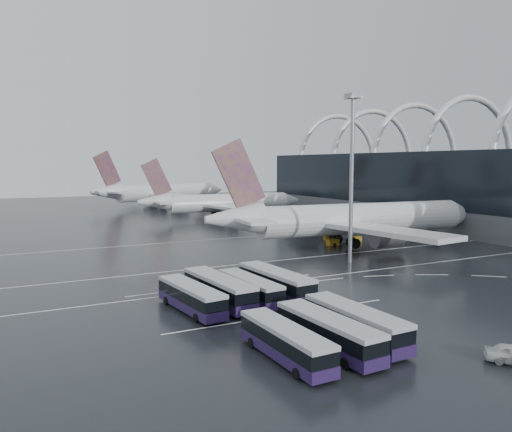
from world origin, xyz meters
name	(u,v)px	position (x,y,z in m)	size (l,w,h in m)	color
ground	(360,268)	(0.00, 0.00, 0.00)	(420.00, 420.00, 0.00)	black
terminal	(505,188)	(61.56, 19.84, 10.87)	(42.00, 160.00, 34.90)	#515356
lane_marking_near	(368,271)	(0.00, -2.00, 0.01)	(120.00, 0.25, 0.01)	white
lane_marking_mid	(319,256)	(0.00, 12.00, 0.01)	(120.00, 0.25, 0.01)	white
lane_marking_far	(251,237)	(0.00, 40.00, 0.01)	(120.00, 0.25, 0.01)	white
bus_bay_line_south	(282,315)	(-24.00, -16.00, 0.01)	(28.00, 0.25, 0.01)	white
bus_bay_line_north	(225,285)	(-24.00, 0.00, 0.01)	(28.00, 0.25, 0.01)	white
airliner_main	(349,220)	(12.24, 18.88, 5.43)	(64.05, 55.93, 21.68)	silver
airliner_gate_b	(221,203)	(9.59, 79.94, 4.67)	(53.66, 48.28, 18.65)	silver
airliner_gate_c	(161,193)	(5.03, 130.05, 5.45)	(60.01, 54.62, 21.81)	silver
bus_row_near_a	(191,297)	(-32.56, -9.77, 1.71)	(4.15, 12.84, 3.11)	#291543
bus_row_near_b	(219,289)	(-28.56, -8.56, 1.86)	(4.17, 13.94, 3.38)	#291543
bus_row_near_c	(250,288)	(-24.66, -9.08, 1.65)	(3.41, 12.32, 3.00)	#291543
bus_row_near_d	(276,282)	(-20.71, -8.64, 1.86)	(4.00, 13.93, 3.39)	#291543
bus_row_far_a	(285,341)	(-30.17, -27.10, 1.63)	(3.05, 12.08, 2.96)	#291543
bus_row_far_b	(328,332)	(-25.59, -26.97, 1.73)	(3.52, 12.89, 3.14)	#291543
bus_row_far_c	(355,322)	(-21.73, -26.03, 1.75)	(3.32, 13.01, 3.19)	#291543
floodlight_mast	(352,158)	(1.65, 4.89, 18.01)	(2.20, 2.20, 28.64)	gray
gse_cart_belly_a	(357,239)	(17.65, 23.04, 0.53)	(1.94, 1.15, 1.06)	orange
gse_cart_belly_b	(354,230)	(26.17, 34.96, 0.60)	(2.21, 1.30, 1.20)	slate
gse_cart_belly_c	(333,242)	(9.64, 20.98, 0.66)	(2.43, 1.44, 1.33)	orange
gse_cart_belly_d	(412,233)	(34.61, 23.72, 0.69)	(2.53, 1.49, 1.38)	slate
gse_cart_belly_e	(328,238)	(13.21, 27.62, 0.52)	(1.92, 1.14, 1.05)	orange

